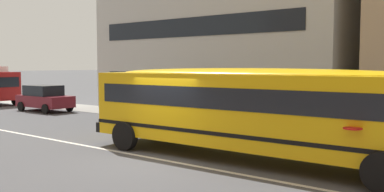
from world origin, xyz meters
The scene contains 6 objects.
ground_plane centered at (0.00, 0.00, 0.00)m, with size 400.00×400.00×0.00m, color #4C4C4F.
sidewalk_far centered at (0.00, 8.32, 0.01)m, with size 120.00×3.00×0.01m, color gray.
lane_centreline centered at (0.00, 0.00, 0.00)m, with size 110.00×0.16×0.01m, color silver.
school_bus centered at (2.54, 1.64, 1.67)m, with size 12.61×2.99×2.81m.
parked_car_maroon_far_corner centered at (-14.57, 5.57, 0.84)m, with size 3.93×1.93×1.64m.
apartment_block_far_left centered at (-6.24, 16.53, 6.65)m, with size 16.62×13.47×13.30m.
Camera 1 is at (8.50, -9.32, 2.89)m, focal length 38.55 mm.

